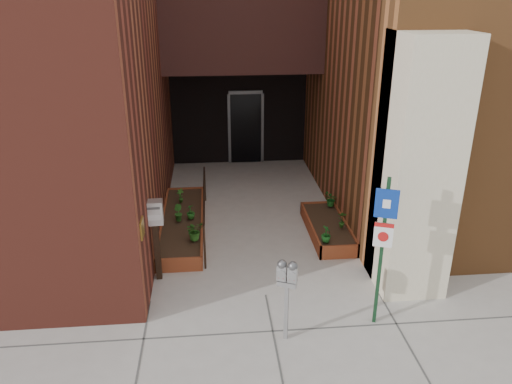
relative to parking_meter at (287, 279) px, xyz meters
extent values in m
plane|color=#9E9991|center=(-0.18, 1.18, -1.05)|extent=(80.00, 80.00, 0.00)
cube|color=beige|center=(2.37, 1.38, 1.15)|extent=(1.10, 1.20, 4.40)
cube|color=black|center=(-0.18, 7.18, 2.95)|extent=(4.20, 2.00, 2.00)
cube|color=black|center=(-0.18, 8.58, 0.45)|extent=(4.00, 0.30, 3.00)
cube|color=black|center=(0.02, 8.40, 0.00)|extent=(0.90, 0.06, 2.10)
cube|color=#B79338|center=(-2.17, 0.98, 0.45)|extent=(0.04, 0.30, 0.30)
cube|color=brown|center=(-1.73, 2.10, -0.90)|extent=(0.90, 0.04, 0.30)
cube|color=brown|center=(-1.73, 5.66, -0.90)|extent=(0.90, 0.04, 0.30)
cube|color=brown|center=(-2.16, 3.88, -0.90)|extent=(0.04, 3.60, 0.30)
cube|color=brown|center=(-1.30, 3.88, -0.90)|extent=(0.04, 3.60, 0.30)
cube|color=black|center=(-1.73, 3.88, -0.92)|extent=(0.82, 3.52, 0.26)
cube|color=brown|center=(1.42, 2.30, -0.90)|extent=(0.80, 0.04, 0.30)
cube|color=brown|center=(1.42, 4.46, -0.90)|extent=(0.80, 0.04, 0.30)
cube|color=brown|center=(1.04, 3.38, -0.90)|extent=(0.04, 2.20, 0.30)
cube|color=brown|center=(1.80, 3.38, -0.90)|extent=(0.04, 2.20, 0.30)
cube|color=black|center=(1.42, 3.38, -0.92)|extent=(0.72, 2.12, 0.26)
cylinder|color=black|center=(-1.23, 2.18, -0.60)|extent=(0.04, 0.04, 0.90)
cylinder|color=black|center=(-1.23, 5.48, -0.60)|extent=(0.04, 0.04, 0.90)
cylinder|color=black|center=(-1.23, 3.83, -0.17)|extent=(0.04, 3.30, 0.04)
cube|color=#949496|center=(0.00, 0.00, -0.58)|extent=(0.07, 0.07, 0.94)
cube|color=#949496|center=(0.00, 0.00, -0.07)|extent=(0.30, 0.21, 0.08)
cube|color=#949496|center=(-0.07, 0.03, 0.10)|extent=(0.17, 0.14, 0.25)
sphere|color=#59595B|center=(-0.07, 0.03, 0.24)|extent=(0.14, 0.14, 0.14)
cube|color=white|center=(-0.09, -0.01, 0.12)|extent=(0.08, 0.04, 0.05)
cube|color=#B21414|center=(-0.09, -0.01, 0.04)|extent=(0.08, 0.04, 0.03)
cube|color=#949496|center=(0.07, -0.03, 0.10)|extent=(0.17, 0.14, 0.25)
sphere|color=#59595B|center=(0.07, -0.03, 0.24)|extent=(0.14, 0.14, 0.14)
cube|color=white|center=(0.05, -0.08, 0.12)|extent=(0.08, 0.04, 0.05)
cube|color=#B21414|center=(0.05, -0.08, 0.04)|extent=(0.08, 0.04, 0.03)
cube|color=#12321B|center=(1.49, 0.28, 0.19)|extent=(0.07, 0.07, 2.49)
cube|color=navy|center=(1.47, 0.24, 1.04)|extent=(0.33, 0.14, 0.45)
cube|color=white|center=(1.47, 0.24, 1.04)|extent=(0.11, 0.05, 0.14)
cube|color=white|center=(1.47, 0.24, 0.53)|extent=(0.27, 0.12, 0.40)
cube|color=#B21414|center=(1.47, 0.24, 0.69)|extent=(0.27, 0.11, 0.07)
cylinder|color=#B21414|center=(1.47, 0.23, 0.51)|extent=(0.15, 0.07, 0.16)
cube|color=black|center=(-2.08, 1.92, -0.49)|extent=(0.11, 0.11, 1.14)
cube|color=silver|center=(-2.08, 1.92, 0.29)|extent=(0.32, 0.24, 0.43)
cube|color=#59595B|center=(-2.07, 1.80, 0.41)|extent=(0.23, 0.02, 0.04)
cube|color=white|center=(-2.07, 1.80, 0.24)|extent=(0.25, 0.02, 0.10)
imported|color=#28611B|center=(-1.43, 2.82, -0.56)|extent=(0.49, 0.49, 0.39)
imported|color=#245E1B|center=(-1.81, 3.74, -0.57)|extent=(0.28, 0.28, 0.37)
imported|color=#1D5618|center=(-1.54, 3.82, -0.59)|extent=(0.26, 0.26, 0.33)
imported|color=#28631C|center=(-1.80, 4.73, -0.59)|extent=(0.25, 0.25, 0.34)
imported|color=#18551A|center=(1.17, 2.48, -0.58)|extent=(0.21, 0.21, 0.34)
imported|color=#275E1B|center=(1.65, 3.08, -0.57)|extent=(0.25, 0.25, 0.37)
imported|color=#1C631E|center=(1.67, 4.19, -0.59)|extent=(0.42, 0.42, 0.33)
camera|label=1|loc=(-1.03, -6.17, 3.95)|focal=35.00mm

